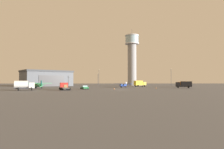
{
  "coord_description": "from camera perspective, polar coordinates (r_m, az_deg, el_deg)",
  "views": [
    {
      "loc": [
        -4.11,
        -67.88,
        2.83
      ],
      "look_at": [
        -2.11,
        17.83,
        5.72
      ],
      "focal_mm": 32.61,
      "sensor_mm": 36.0,
      "label": 1
    }
  ],
  "objects": [
    {
      "name": "traffic_cone_near_right",
      "position": [
        71.1,
        0.65,
        -3.93
      ],
      "size": [
        0.36,
        0.36,
        0.7
      ],
      "color": "black",
      "rests_on": "ground_plane"
    },
    {
      "name": "truck_flatbed_red",
      "position": [
        67.44,
        -13.2,
        -3.28
      ],
      "size": [
        4.38,
        6.14,
        2.39
      ],
      "rotation": [
        0.0,
        0.0,
        1.93
      ],
      "color": "#38383D",
      "rests_on": "ground_plane"
    },
    {
      "name": "traffic_cone_mid_apron",
      "position": [
        79.88,
        12.27,
        -3.7
      ],
      "size": [
        0.36,
        0.36,
        0.61
      ],
      "color": "black",
      "rests_on": "ground_plane"
    },
    {
      "name": "control_tower",
      "position": [
        134.87,
        5.63,
        5.09
      ],
      "size": [
        9.36,
        9.36,
        37.24
      ],
      "color": "gray",
      "rests_on": "ground_plane"
    },
    {
      "name": "ground_plane",
      "position": [
        68.06,
        2.14,
        -4.31
      ],
      "size": [
        400.0,
        400.0,
        0.0
      ],
      "primitive_type": "plane",
      "color": "#545456"
    },
    {
      "name": "airplane_green",
      "position": [
        85.77,
        -19.94,
        -2.72
      ],
      "size": [
        9.59,
        8.26,
        3.17
      ],
      "rotation": [
        0.0,
        0.0,
        2.2
      ],
      "color": "#287A42",
      "rests_on": "ground_plane"
    },
    {
      "name": "truck_box_black",
      "position": [
        89.98,
        19.52,
        -2.61
      ],
      "size": [
        6.71,
        4.0,
        2.81
      ],
      "rotation": [
        0.0,
        0.0,
        2.89
      ],
      "color": "#38383D",
      "rests_on": "ground_plane"
    },
    {
      "name": "light_post_north",
      "position": [
        118.86,
        -3.96,
        -1.01
      ],
      "size": [
        0.44,
        0.44,
        7.83
      ],
      "color": "#38383D",
      "rests_on": "ground_plane"
    },
    {
      "name": "hangar",
      "position": [
        127.33,
        -17.87,
        -1.02
      ],
      "size": [
        32.23,
        30.09,
        9.23
      ],
      "rotation": [
        0.0,
        0.0,
        -0.93
      ],
      "color": "#4C5159",
      "rests_on": "ground_plane"
    },
    {
      "name": "car_green",
      "position": [
        73.12,
        -7.75,
        -3.55
      ],
      "size": [
        3.38,
        4.9,
        1.37
      ],
      "rotation": [
        0.0,
        0.0,
        5.09
      ],
      "color": "#287A42",
      "rests_on": "ground_plane"
    },
    {
      "name": "airplane_blue",
      "position": [
        93.38,
        3.18,
        -2.94
      ],
      "size": [
        7.8,
        6.5,
        2.53
      ],
      "rotation": [
        0.0,
        0.0,
        4.13
      ],
      "color": "#2847A8",
      "rests_on": "ground_plane"
    },
    {
      "name": "truck_fuel_tanker_orange",
      "position": [
        111.34,
        19.2,
        -2.45
      ],
      "size": [
        4.09,
        6.99,
        2.85
      ],
      "rotation": [
        0.0,
        0.0,
        1.83
      ],
      "color": "#38383D",
      "rests_on": "ground_plane"
    },
    {
      "name": "truck_fuel_tanker_white",
      "position": [
        68.66,
        -23.43,
        -2.74
      ],
      "size": [
        6.26,
        4.38,
        3.04
      ],
      "rotation": [
        0.0,
        0.0,
        0.35
      ],
      "color": "#38383D",
      "rests_on": "ground_plane"
    },
    {
      "name": "truck_box_yellow",
      "position": [
        107.72,
        7.73,
        -2.49
      ],
      "size": [
        6.82,
        4.83,
        3.2
      ],
      "rotation": [
        0.0,
        0.0,
        0.44
      ],
      "color": "#38383D",
      "rests_on": "ground_plane"
    },
    {
      "name": "light_post_west",
      "position": [
        122.16,
        16.25,
        -0.33
      ],
      "size": [
        0.44,
        0.44,
        10.42
      ],
      "color": "#38383D",
      "rests_on": "ground_plane"
    },
    {
      "name": "traffic_cone_near_left",
      "position": [
        77.61,
        -14.36,
        -3.74
      ],
      "size": [
        0.36,
        0.36,
        0.59
      ],
      "color": "black",
      "rests_on": "ground_plane"
    },
    {
      "name": "light_post_east",
      "position": [
        114.61,
        -3.7,
        -0.48
      ],
      "size": [
        0.44,
        0.44,
        9.72
      ],
      "color": "#38383D",
      "rests_on": "ground_plane"
    }
  ]
}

